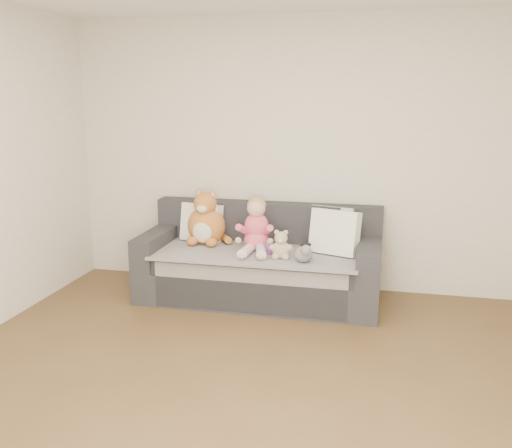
{
  "coord_description": "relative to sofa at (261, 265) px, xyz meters",
  "views": [
    {
      "loc": [
        0.83,
        -2.93,
        1.89
      ],
      "look_at": [
        -0.28,
        1.87,
        0.75
      ],
      "focal_mm": 40.0,
      "sensor_mm": 36.0,
      "label": 1
    }
  ],
  "objects": [
    {
      "name": "cushion_left",
      "position": [
        -0.62,
        0.15,
        0.35
      ],
      "size": [
        0.43,
        0.26,
        0.38
      ],
      "rotation": [
        0.0,
        0.0,
        -0.2
      ],
      "color": "white",
      "rests_on": "sofa"
    },
    {
      "name": "cushion_right_front",
      "position": [
        0.68,
        -0.02,
        0.36
      ],
      "size": [
        0.47,
        0.32,
        0.41
      ],
      "rotation": [
        0.0,
        0.0,
        -0.32
      ],
      "color": "white",
      "rests_on": "sofa"
    },
    {
      "name": "plush_cat",
      "position": [
        -0.55,
        0.08,
        0.37
      ],
      "size": [
        0.45,
        0.38,
        0.56
      ],
      "rotation": [
        0.0,
        0.0,
        -0.02
      ],
      "color": "#BD782A",
      "rests_on": "sofa"
    },
    {
      "name": "room_shell",
      "position": [
        0.28,
        -1.64,
        0.99
      ],
      "size": [
        5.0,
        5.0,
        5.0
      ],
      "color": "brown",
      "rests_on": "ground"
    },
    {
      "name": "sippy_cup",
      "position": [
        0.11,
        -0.16,
        0.23
      ],
      "size": [
        0.12,
        0.08,
        0.13
      ],
      "rotation": [
        0.0,
        0.0,
        -0.13
      ],
      "color": "purple",
      "rests_on": "sofa"
    },
    {
      "name": "sofa",
      "position": [
        0.0,
        0.0,
        0.0
      ],
      "size": [
        2.2,
        0.94,
        0.85
      ],
      "color": "#25262A",
      "rests_on": "ground"
    },
    {
      "name": "toddler",
      "position": [
        -0.03,
        -0.08,
        0.37
      ],
      "size": [
        0.35,
        0.5,
        0.5
      ],
      "rotation": [
        0.0,
        0.0,
        0.1
      ],
      "color": "#D34A82",
      "rests_on": "sofa"
    },
    {
      "name": "cushion_right_back",
      "position": [
        0.64,
        0.26,
        0.35
      ],
      "size": [
        0.44,
        0.29,
        0.39
      ],
      "rotation": [
        0.0,
        0.0,
        -0.29
      ],
      "color": "white",
      "rests_on": "sofa"
    },
    {
      "name": "teddy_bear",
      "position": [
        0.24,
        -0.27,
        0.27
      ],
      "size": [
        0.21,
        0.15,
        0.26
      ],
      "rotation": [
        0.0,
        0.0,
        0.1
      ],
      "color": "tan",
      "rests_on": "sofa"
    },
    {
      "name": "plush_cow",
      "position": [
        0.46,
        -0.34,
        0.24
      ],
      "size": [
        0.15,
        0.23,
        0.19
      ],
      "rotation": [
        0.0,
        0.0,
        0.35
      ],
      "color": "white",
      "rests_on": "sofa"
    }
  ]
}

